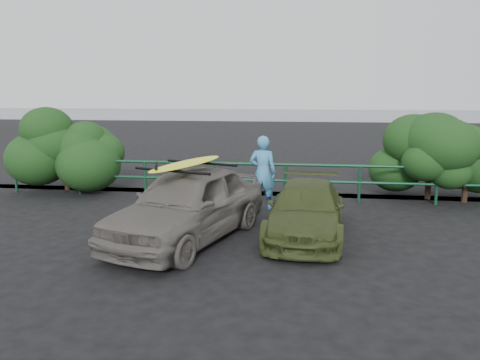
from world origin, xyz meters
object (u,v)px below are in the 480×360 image
object	(u,v)px
olive_vehicle	(306,210)
surfboard	(187,163)
man	(263,172)
sedan	(188,204)
guardrail	(249,181)

from	to	relation	value
olive_vehicle	surfboard	xyz separation A→B (m)	(-2.36, -0.63, 1.02)
man	surfboard	bearing A→B (deg)	71.54
sedan	man	distance (m)	3.07
sedan	surfboard	bearing A→B (deg)	0.00
sedan	olive_vehicle	size ratio (longest dim) A/B	1.16
man	surfboard	distance (m)	3.13
guardrail	man	size ratio (longest dim) A/B	7.45
man	surfboard	xyz separation A→B (m)	(-1.26, -2.79, 0.63)
guardrail	olive_vehicle	bearing A→B (deg)	-63.70
guardrail	man	world-z (taller)	man
sedan	olive_vehicle	distance (m)	2.45
sedan	olive_vehicle	world-z (taller)	sedan
olive_vehicle	surfboard	size ratio (longest dim) A/B	1.51
sedan	man	xyz separation A→B (m)	(1.26, 2.79, 0.20)
man	olive_vehicle	bearing A→B (deg)	122.76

